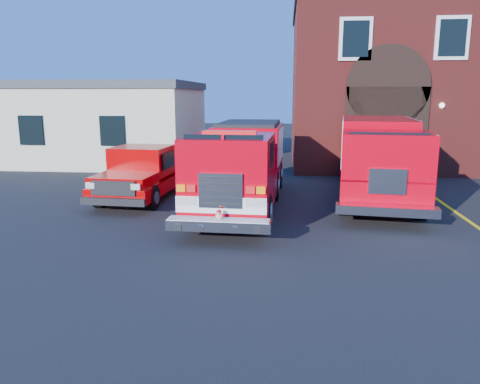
# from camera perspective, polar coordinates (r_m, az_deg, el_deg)

# --- Properties ---
(ground) EXTENTS (100.00, 100.00, 0.00)m
(ground) POSITION_cam_1_polar(r_m,az_deg,el_deg) (12.94, 0.51, -4.57)
(ground) COLOR black
(ground) RESTS_ON ground
(parking_stripe_near) EXTENTS (0.12, 3.00, 0.01)m
(parking_stripe_near) POSITION_cam_1_polar(r_m,az_deg,el_deg) (14.88, 26.74, -3.67)
(parking_stripe_near) COLOR yellow
(parking_stripe_near) RESTS_ON ground
(parking_stripe_mid) EXTENTS (0.12, 3.00, 0.01)m
(parking_stripe_mid) POSITION_cam_1_polar(r_m,az_deg,el_deg) (17.62, 23.31, -1.13)
(parking_stripe_mid) COLOR yellow
(parking_stripe_mid) RESTS_ON ground
(parking_stripe_far) EXTENTS (0.12, 3.00, 0.01)m
(parking_stripe_far) POSITION_cam_1_polar(r_m,az_deg,el_deg) (20.44, 20.81, 0.72)
(parking_stripe_far) COLOR yellow
(parking_stripe_far) RESTS_ON ground
(fire_station) EXTENTS (15.20, 10.20, 8.45)m
(fire_station) POSITION_cam_1_polar(r_m,az_deg,el_deg) (27.53, 22.76, 12.11)
(fire_station) COLOR maroon
(fire_station) RESTS_ON ground
(side_building) EXTENTS (10.20, 8.20, 4.35)m
(side_building) POSITION_cam_1_polar(r_m,az_deg,el_deg) (27.34, -16.29, 8.25)
(side_building) COLOR beige
(side_building) RESTS_ON ground
(fire_engine) EXTENTS (2.76, 8.83, 2.70)m
(fire_engine) POSITION_cam_1_polar(r_m,az_deg,el_deg) (15.51, 0.28, 3.43)
(fire_engine) COLOR black
(fire_engine) RESTS_ON ground
(pickup_truck) EXTENTS (2.41, 5.83, 1.87)m
(pickup_truck) POSITION_cam_1_polar(r_m,az_deg,el_deg) (17.20, -11.45, 2.29)
(pickup_truck) COLOR black
(pickup_truck) RESTS_ON ground
(secondary_truck) EXTENTS (3.64, 8.80, 2.77)m
(secondary_truck) POSITION_cam_1_polar(r_m,az_deg,el_deg) (17.47, 16.48, 4.26)
(secondary_truck) COLOR black
(secondary_truck) RESTS_ON ground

